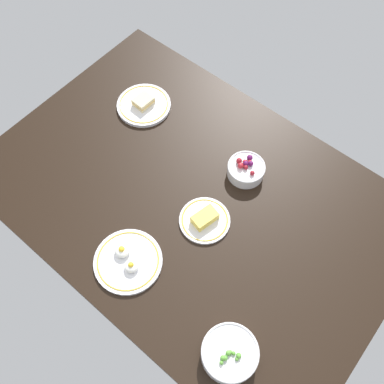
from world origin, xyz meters
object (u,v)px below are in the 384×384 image
(bowl_peas, at_px, (230,353))
(plate_cheese, at_px, (205,220))
(plate_eggs, at_px, (128,260))
(bowl_berries, at_px, (246,169))
(plate_sandwich, at_px, (144,104))

(bowl_peas, xyz_separation_m, plate_cheese, (0.33, -0.29, -0.02))
(plate_eggs, distance_m, bowl_berries, 0.53)
(plate_eggs, bearing_deg, plate_cheese, -110.29)
(plate_sandwich, xyz_separation_m, plate_cheese, (-0.51, 0.24, -0.00))
(bowl_berries, distance_m, bowl_peas, 0.64)
(plate_eggs, relative_size, bowl_peas, 1.34)
(bowl_peas, bearing_deg, plate_cheese, -41.68)
(bowl_peas, bearing_deg, bowl_berries, -57.98)
(bowl_berries, distance_m, plate_cheese, 0.25)
(bowl_berries, bearing_deg, plate_sandwich, 0.69)
(plate_sandwich, height_order, plate_cheese, plate_sandwich)
(plate_eggs, xyz_separation_m, bowl_berries, (-0.10, -0.52, 0.02))
(bowl_berries, relative_size, plate_cheese, 0.77)
(plate_eggs, height_order, bowl_berries, bowl_berries)
(bowl_peas, bearing_deg, plate_sandwich, -32.48)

